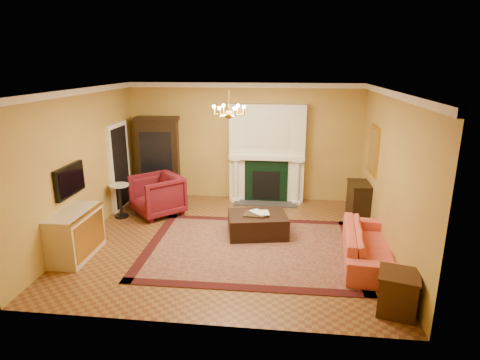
% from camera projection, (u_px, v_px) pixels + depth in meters
% --- Properties ---
extents(floor, '(6.00, 5.50, 0.02)m').
position_uv_depth(floor, '(230.00, 241.00, 8.15)').
color(floor, brown).
rests_on(floor, ground).
extents(ceiling, '(6.00, 5.50, 0.02)m').
position_uv_depth(ceiling, '(229.00, 89.00, 7.30)').
color(ceiling, silver).
rests_on(ceiling, wall_back).
extents(wall_back, '(6.00, 0.02, 3.00)m').
position_uv_depth(wall_back, '(244.00, 142.00, 10.36)').
color(wall_back, gold).
rests_on(wall_back, floor).
extents(wall_front, '(6.00, 0.02, 3.00)m').
position_uv_depth(wall_front, '(199.00, 224.00, 5.10)').
color(wall_front, gold).
rests_on(wall_front, floor).
extents(wall_left, '(0.02, 5.50, 3.00)m').
position_uv_depth(wall_left, '(81.00, 165.00, 8.06)').
color(wall_left, gold).
rests_on(wall_left, floor).
extents(wall_right, '(0.02, 5.50, 3.00)m').
position_uv_depth(wall_right, '(391.00, 174.00, 7.40)').
color(wall_right, gold).
rests_on(wall_right, floor).
extents(fireplace, '(1.90, 0.70, 2.50)m').
position_uv_depth(fireplace, '(267.00, 156.00, 10.20)').
color(fireplace, white).
rests_on(fireplace, wall_back).
extents(crown_molding, '(6.00, 5.50, 0.12)m').
position_uv_depth(crown_molding, '(235.00, 90.00, 8.24)').
color(crown_molding, white).
rests_on(crown_molding, ceiling).
extents(doorway, '(0.08, 1.05, 2.10)m').
position_uv_depth(doorway, '(120.00, 166.00, 9.80)').
color(doorway, white).
rests_on(doorway, wall_left).
extents(tv_panel, '(0.09, 0.95, 0.58)m').
position_uv_depth(tv_panel, '(70.00, 180.00, 7.52)').
color(tv_panel, black).
rests_on(tv_panel, wall_left).
extents(gilt_mirror, '(0.06, 0.76, 1.05)m').
position_uv_depth(gilt_mirror, '(373.00, 150.00, 8.70)').
color(gilt_mirror, gold).
rests_on(gilt_mirror, wall_right).
extents(chandelier, '(0.63, 0.55, 0.53)m').
position_uv_depth(chandelier, '(229.00, 111.00, 7.42)').
color(chandelier, '#BA9033').
rests_on(chandelier, ceiling).
extents(oriental_rug, '(4.15, 3.13, 0.02)m').
position_uv_depth(oriental_rug, '(251.00, 248.00, 7.80)').
color(oriental_rug, '#440E1A').
rests_on(oriental_rug, floor).
extents(china_cabinet, '(1.08, 0.60, 2.06)m').
position_uv_depth(china_cabinet, '(159.00, 160.00, 10.48)').
color(china_cabinet, black).
rests_on(china_cabinet, floor).
extents(wingback_armchair, '(1.39, 1.40, 1.05)m').
position_uv_depth(wingback_armchair, '(157.00, 193.00, 9.42)').
color(wingback_armchair, maroon).
rests_on(wingback_armchair, floor).
extents(pedestal_table, '(0.45, 0.45, 0.80)m').
position_uv_depth(pedestal_table, '(120.00, 198.00, 9.26)').
color(pedestal_table, black).
rests_on(pedestal_table, floor).
extents(commode, '(0.57, 1.20, 0.89)m').
position_uv_depth(commode, '(75.00, 234.00, 7.37)').
color(commode, beige).
rests_on(commode, floor).
extents(coral_sofa, '(0.85, 2.19, 0.84)m').
position_uv_depth(coral_sofa, '(369.00, 240.00, 7.19)').
color(coral_sofa, '#DB5B45').
rests_on(coral_sofa, floor).
extents(end_table, '(0.63, 0.63, 0.60)m').
position_uv_depth(end_table, '(397.00, 294.00, 5.73)').
color(end_table, '#35180E').
rests_on(end_table, floor).
extents(console_table, '(0.46, 0.76, 0.82)m').
position_uv_depth(console_table, '(359.00, 201.00, 9.22)').
color(console_table, black).
rests_on(console_table, floor).
extents(leather_ottoman, '(1.33, 1.08, 0.44)m').
position_uv_depth(leather_ottoman, '(258.00, 224.00, 8.34)').
color(leather_ottoman, black).
rests_on(leather_ottoman, oriental_rug).
extents(ottoman_tray, '(0.45, 0.36, 0.03)m').
position_uv_depth(ottoman_tray, '(255.00, 214.00, 8.25)').
color(ottoman_tray, black).
rests_on(ottoman_tray, leather_ottoman).
extents(book_a, '(0.17, 0.16, 0.28)m').
position_uv_depth(book_a, '(253.00, 207.00, 8.21)').
color(book_a, gray).
rests_on(book_a, ottoman_tray).
extents(book_b, '(0.23, 0.07, 0.31)m').
position_uv_depth(book_b, '(258.00, 207.00, 8.20)').
color(book_b, gray).
rests_on(book_b, ottoman_tray).
extents(topiary_left, '(0.18, 0.18, 0.47)m').
position_uv_depth(topiary_left, '(238.00, 144.00, 10.16)').
color(topiary_left, tan).
rests_on(topiary_left, fireplace).
extents(topiary_right, '(0.14, 0.14, 0.38)m').
position_uv_depth(topiary_right, '(298.00, 148.00, 10.01)').
color(topiary_right, tan).
rests_on(topiary_right, fireplace).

